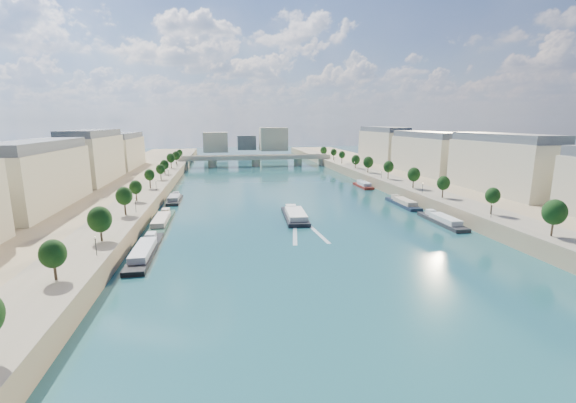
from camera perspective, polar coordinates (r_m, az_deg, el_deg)
name	(u,v)px	position (r m, az deg, el deg)	size (l,w,h in m)	color
ground	(286,203)	(159.15, -0.37, -0.18)	(700.00, 700.00, 0.00)	#0B3134
quay_left	(99,203)	(163.21, -26.16, -0.21)	(44.00, 520.00, 5.00)	#9E8460
quay_right	(445,191)	(184.57, 22.26, 1.40)	(44.00, 520.00, 5.00)	#9E8460
pave_left	(140,195)	(159.15, -21.06, 0.88)	(14.00, 520.00, 0.10)	gray
pave_right	(414,187)	(176.65, 18.20, 2.10)	(14.00, 520.00, 0.10)	gray
trees_left	(145,180)	(159.84, -20.36, 2.95)	(4.80, 268.80, 8.26)	#382B1E
trees_right	(400,172)	(183.78, 16.30, 4.28)	(4.80, 268.80, 8.26)	#382B1E
lamps_left	(147,193)	(148.16, -20.15, 1.26)	(0.36, 200.36, 4.28)	black
lamps_right	(400,179)	(178.59, 16.23, 3.21)	(0.36, 200.36, 4.28)	black
buildings_left	(70,164)	(176.57, -29.57, 4.88)	(16.00, 226.00, 23.20)	beige
buildings_right	(458,157)	(199.86, 23.94, 6.04)	(16.00, 226.00, 23.20)	beige
skyline	(251,141)	(374.61, -5.53, 8.96)	(79.00, 42.00, 22.00)	beige
bridge	(256,159)	(289.64, -4.79, 6.24)	(112.00, 12.00, 8.15)	#C1B79E
tour_barge	(295,216)	(133.70, 1.03, -2.11)	(8.88, 25.81, 3.61)	black
wake	(305,231)	(118.18, 2.57, -4.45)	(10.75, 26.03, 0.04)	silver
moored_barges_left	(149,244)	(110.15, -19.86, -5.94)	(5.00, 157.00, 3.60)	#191C38
moored_barges_right	(436,218)	(139.65, 21.13, -2.34)	(5.00, 163.48, 3.60)	black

